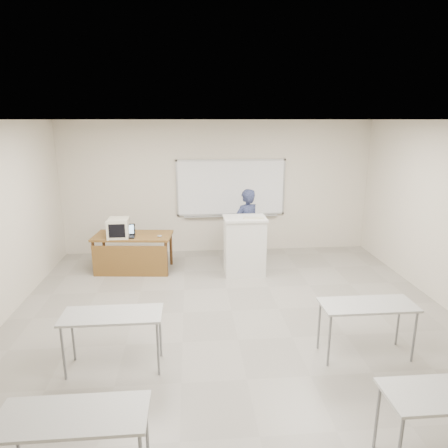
{
  "coord_description": "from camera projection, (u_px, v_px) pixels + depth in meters",
  "views": [
    {
      "loc": [
        -0.62,
        -4.97,
        3.0
      ],
      "look_at": [
        -0.01,
        2.2,
        1.11
      ],
      "focal_mm": 32.0,
      "sensor_mm": 36.0,
      "label": 1
    }
  ],
  "objects": [
    {
      "name": "floor",
      "position": [
        238.0,
        340.0,
        5.61
      ],
      "size": [
        7.0,
        8.0,
        0.01
      ],
      "primitive_type": "cube",
      "color": "gray",
      "rests_on": "ground"
    },
    {
      "name": "whiteboard",
      "position": [
        231.0,
        188.0,
        9.08
      ],
      "size": [
        2.48,
        0.1,
        1.31
      ],
      "color": "white",
      "rests_on": "floor"
    },
    {
      "name": "student_desks",
      "position": [
        254.0,
        351.0,
        4.14
      ],
      "size": [
        4.4,
        2.2,
        0.73
      ],
      "color": "#AFAEA9",
      "rests_on": "floor"
    },
    {
      "name": "instructor_desk",
      "position": [
        133.0,
        245.0,
        7.98
      ],
      "size": [
        1.54,
        0.77,
        0.75
      ],
      "rotation": [
        0.0,
        0.0,
        -0.1
      ],
      "color": "brown",
      "rests_on": "floor"
    },
    {
      "name": "podium",
      "position": [
        244.0,
        245.0,
        7.9
      ],
      "size": [
        0.82,
        0.6,
        1.16
      ],
      "rotation": [
        0.0,
        0.0,
        0.01
      ],
      "color": "silver",
      "rests_on": "floor"
    },
    {
      "name": "crt_monitor",
      "position": [
        119.0,
        228.0,
        7.85
      ],
      "size": [
        0.41,
        0.46,
        0.39
      ],
      "rotation": [
        0.0,
        0.0,
        0.02
      ],
      "color": "beige",
      "rests_on": "instructor_desk"
    },
    {
      "name": "laptop",
      "position": [
        127.0,
        234.0,
        7.89
      ],
      "size": [
        0.32,
        0.29,
        0.23
      ],
      "rotation": [
        0.0,
        0.0,
        0.03
      ],
      "color": "black",
      "rests_on": "instructor_desk"
    },
    {
      "name": "mouse",
      "position": [
        160.0,
        236.0,
        7.88
      ],
      "size": [
        0.11,
        0.09,
        0.04
      ],
      "primitive_type": "ellipsoid",
      "rotation": [
        0.0,
        0.0,
        -0.29
      ],
      "color": "#95979C",
      "rests_on": "instructor_desk"
    },
    {
      "name": "keyboard",
      "position": [
        253.0,
        218.0,
        7.65
      ],
      "size": [
        0.42,
        0.19,
        0.02
      ],
      "primitive_type": "cube",
      "rotation": [
        0.0,
        0.0,
        -0.15
      ],
      "color": "beige",
      "rests_on": "podium"
    },
    {
      "name": "presenter",
      "position": [
        246.0,
        227.0,
        8.37
      ],
      "size": [
        0.71,
        0.62,
        1.62
      ],
      "primitive_type": "imported",
      "rotation": [
        0.0,
        0.0,
        3.64
      ],
      "color": "black",
      "rests_on": "floor"
    }
  ]
}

